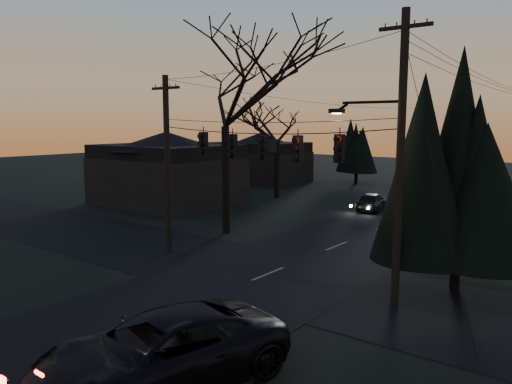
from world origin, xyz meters
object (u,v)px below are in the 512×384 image
Objects in this scene: suv_near at (161,352)px; sedan_oncoming_a at (371,202)px; bare_tree_left at (225,82)px; sedan_oncoming_b at (446,184)px; utility_pole_left at (170,252)px; evergreen_right at (461,163)px; utility_pole_right at (394,303)px; utility_pole_far_l at (422,182)px.

sedan_oncoming_a is (-6.22, 25.51, -0.21)m from suv_near.
bare_tree_left reaches higher than sedan_oncoming_b.
utility_pole_left is 30.42m from sedan_oncoming_b.
bare_tree_left reaches higher than sedan_oncoming_a.
sedan_oncoming_a is at bearing 124.95° from evergreen_right.
utility_pole_right is 5.69m from evergreen_right.
utility_pole_far_l is 7.22m from sedan_oncoming_b.
utility_pole_right is 1.60× the size of suv_near.
bare_tree_left is 13.99m from evergreen_right.
suv_near is at bearing -54.47° from bare_tree_left.
utility_pole_right is at bearing 106.54° from sedan_oncoming_a.
utility_pole_left is 36.00m from utility_pole_far_l.
suv_near is at bearing -43.63° from utility_pole_left.
sedan_oncoming_b is (4.14, -5.87, 0.69)m from utility_pole_far_l.
utility_pole_far_l is 2.07× the size of sedan_oncoming_a.
evergreen_right is (12.75, -33.25, 4.82)m from utility_pole_far_l.
bare_tree_left is 3.15× the size of sedan_oncoming_a.
utility_pole_left reaches higher than sedan_oncoming_a.
utility_pole_right is at bearing 91.83° from suv_near.
evergreen_right is (12.75, 2.75, 4.82)m from utility_pole_left.
utility_pole_right is 31.02m from sedan_oncoming_b.
sedan_oncoming_a is (2.98, -19.26, 0.66)m from utility_pole_far_l.
bare_tree_left reaches higher than utility_pole_left.
evergreen_right is at bearing 89.38° from suv_near.
sedan_oncoming_a is at bearing 120.23° from suv_near.
utility_pole_far_l reaches higher than suv_near.
sedan_oncoming_a is (-9.78, 13.99, -4.16)m from evergreen_right.
utility_pole_right is 37.79m from utility_pole_far_l.
utility_pole_far_l is (0.00, 36.00, 0.00)m from utility_pole_left.
utility_pole_far_l is at bearing 88.95° from bare_tree_left.
suv_near is at bearing 98.99° from sedan_oncoming_b.
utility_pole_right is 1.18× the size of utility_pole_left.
suv_near is at bearing -78.39° from utility_pole_far_l.
bare_tree_left reaches higher than utility_pole_far_l.
utility_pole_far_l is at bearing 90.00° from utility_pole_left.
evergreen_right is at bearing -69.01° from utility_pole_far_l.
suv_near is (9.20, -8.77, 0.87)m from utility_pole_left.
bare_tree_left is at bearing 170.79° from evergreen_right.
utility_pole_left is 2.02× the size of sedan_oncoming_b.
evergreen_right is (13.32, -2.16, -3.69)m from bare_tree_left.
suv_near is at bearing -107.14° from evergreen_right.
utility_pole_right reaches higher than utility_pole_left.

